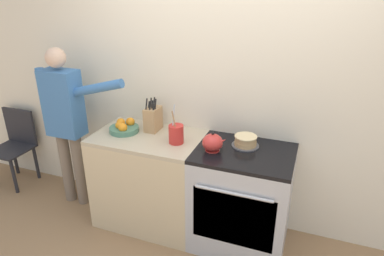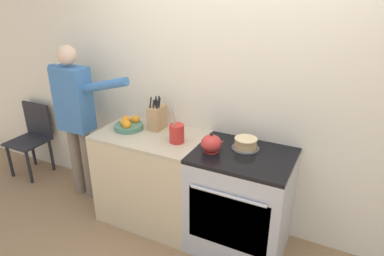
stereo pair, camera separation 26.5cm
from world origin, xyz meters
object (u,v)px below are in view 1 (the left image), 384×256
at_px(knife_block, 153,119).
at_px(dining_chair, 16,142).
at_px(stove_range, 241,198).
at_px(layer_cake, 246,141).
at_px(person_baker, 66,116).
at_px(fruit_bowl, 124,127).
at_px(utensil_crock, 176,134).
at_px(tea_kettle, 213,143).

xyz_separation_m(knife_block, dining_chair, (-1.73, -0.00, -0.52)).
xyz_separation_m(stove_range, layer_cake, (-0.02, 0.10, 0.48)).
bearing_deg(layer_cake, dining_chair, 179.32).
distance_m(person_baker, dining_chair, 1.01).
distance_m(fruit_bowl, dining_chair, 1.57).
bearing_deg(knife_block, layer_cake, -2.28).
height_order(utensil_crock, dining_chair, utensil_crock).
distance_m(stove_range, layer_cake, 0.49).
xyz_separation_m(layer_cake, knife_block, (-0.85, 0.03, 0.07)).
bearing_deg(fruit_bowl, person_baker, -178.73).
bearing_deg(person_baker, tea_kettle, -4.02).
height_order(tea_kettle, dining_chair, tea_kettle).
bearing_deg(stove_range, layer_cake, 100.04).
xyz_separation_m(stove_range, knife_block, (-0.87, 0.14, 0.55)).
distance_m(stove_range, knife_block, 1.03).
distance_m(tea_kettle, person_baker, 1.47).
relative_size(stove_range, tea_kettle, 4.39).
bearing_deg(stove_range, person_baker, -179.95).
height_order(utensil_crock, fruit_bowl, utensil_crock).
relative_size(tea_kettle, person_baker, 0.13).
distance_m(stove_range, person_baker, 1.79).
height_order(fruit_bowl, dining_chair, fruit_bowl).
distance_m(stove_range, fruit_bowl, 1.20).
bearing_deg(knife_block, utensil_crock, -30.25).
bearing_deg(dining_chair, layer_cake, -11.83).
height_order(layer_cake, dining_chair, layer_cake).
bearing_deg(knife_block, dining_chair, -179.90).
relative_size(layer_cake, knife_block, 0.72).
xyz_separation_m(stove_range, dining_chair, (-2.59, 0.13, 0.03)).
distance_m(stove_range, tea_kettle, 0.57).
bearing_deg(tea_kettle, stove_range, 15.37).
bearing_deg(stove_range, dining_chair, 177.07).
height_order(knife_block, fruit_bowl, knife_block).
bearing_deg(layer_cake, stove_range, -79.96).
relative_size(fruit_bowl, person_baker, 0.16).
relative_size(stove_range, layer_cake, 3.96).
relative_size(person_baker, dining_chair, 1.93).
bearing_deg(fruit_bowl, layer_cake, 4.75).
xyz_separation_m(tea_kettle, person_baker, (-1.47, 0.07, -0.00)).
height_order(layer_cake, knife_block, knife_block).
xyz_separation_m(layer_cake, dining_chair, (-2.57, 0.03, -0.45)).
distance_m(layer_cake, fruit_bowl, 1.08).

